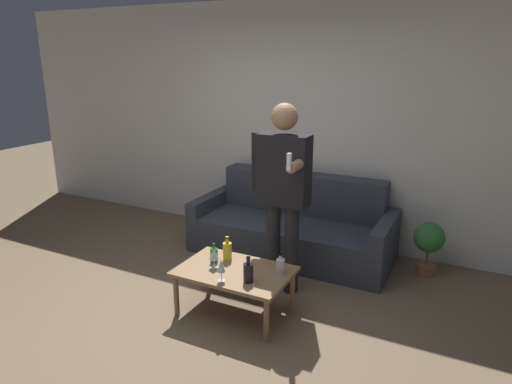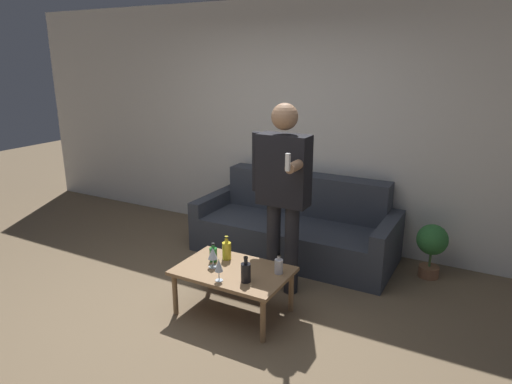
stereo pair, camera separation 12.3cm
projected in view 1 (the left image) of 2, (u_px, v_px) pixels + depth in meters
The scene contains 12 objects.
ground_plane at pixel (180, 328), 3.65m from camera, with size 16.00×16.00×0.00m, color #756047.
wall_back at pixel (292, 124), 5.20m from camera, with size 8.00×0.06×2.70m.
couch at pixel (294, 227), 4.99m from camera, with size 2.14×0.91×0.84m.
coffee_table at pixel (235, 275), 3.77m from camera, with size 0.93×0.61×0.40m.
bottle_orange at pixel (280, 265), 3.69m from camera, with size 0.07×0.07×0.17m.
bottle_green at pixel (227, 250), 3.93m from camera, with size 0.08×0.08×0.21m.
bottle_dark at pixel (248, 272), 3.54m from camera, with size 0.08×0.08×0.21m.
bottle_yellow at pixel (214, 255), 3.89m from camera, with size 0.07×0.07×0.17m.
wine_glass_near at pixel (221, 266), 3.53m from camera, with size 0.06×0.06×0.19m.
wine_glass_far at pixel (214, 254), 3.77m from camera, with size 0.08×0.08×0.17m.
person_standing_front at pixel (283, 185), 3.98m from camera, with size 0.54×0.45×1.72m.
potted_plant at pixel (429, 242), 4.46m from camera, with size 0.30×0.30×0.54m.
Camera 1 is at (1.98, -2.57, 2.09)m, focal length 32.00 mm.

